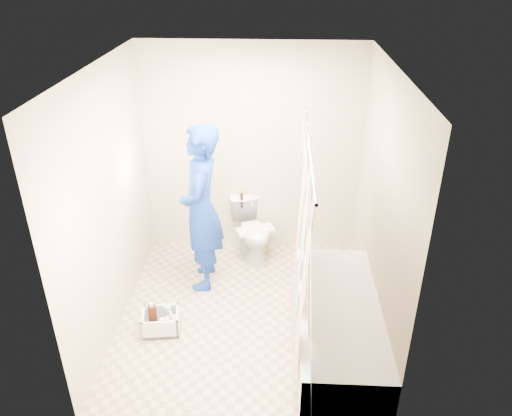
# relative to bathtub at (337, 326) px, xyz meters

# --- Properties ---
(floor) EXTENTS (2.60, 2.60, 0.00)m
(floor) POSITION_rel_bathtub_xyz_m (-0.85, 0.43, -0.27)
(floor) COLOR tan
(floor) RESTS_ON ground
(ceiling) EXTENTS (2.40, 2.60, 0.02)m
(ceiling) POSITION_rel_bathtub_xyz_m (-0.85, 0.43, 2.13)
(ceiling) COLOR silver
(ceiling) RESTS_ON wall_back
(wall_back) EXTENTS (2.40, 0.02, 2.40)m
(wall_back) POSITION_rel_bathtub_xyz_m (-0.85, 1.73, 0.93)
(wall_back) COLOR #B6AE8C
(wall_back) RESTS_ON ground
(wall_front) EXTENTS (2.40, 0.02, 2.40)m
(wall_front) POSITION_rel_bathtub_xyz_m (-0.85, -0.88, 0.93)
(wall_front) COLOR #B6AE8C
(wall_front) RESTS_ON ground
(wall_left) EXTENTS (0.02, 2.60, 2.40)m
(wall_left) POSITION_rel_bathtub_xyz_m (-2.05, 0.43, 0.93)
(wall_left) COLOR #B6AE8C
(wall_left) RESTS_ON ground
(wall_right) EXTENTS (0.02, 2.60, 2.40)m
(wall_right) POSITION_rel_bathtub_xyz_m (0.35, 0.43, 0.93)
(wall_right) COLOR #B6AE8C
(wall_right) RESTS_ON ground
(bathtub) EXTENTS (0.70, 1.75, 0.50)m
(bathtub) POSITION_rel_bathtub_xyz_m (0.00, 0.00, 0.00)
(bathtub) COLOR white
(bathtub) RESTS_ON ground
(curtain_rod) EXTENTS (0.02, 1.90, 0.02)m
(curtain_rod) POSITION_rel_bathtub_xyz_m (-0.33, 0.00, 1.68)
(curtain_rod) COLOR silver
(curtain_rod) RESTS_ON wall_back
(shower_curtain) EXTENTS (0.06, 1.75, 1.80)m
(shower_curtain) POSITION_rel_bathtub_xyz_m (-0.33, 0.00, 0.75)
(shower_curtain) COLOR white
(shower_curtain) RESTS_ON curtain_rod
(toilet) EXTENTS (0.59, 0.75, 0.68)m
(toilet) POSITION_rel_bathtub_xyz_m (-0.84, 1.51, 0.07)
(toilet) COLOR white
(toilet) RESTS_ON ground
(tank_lid) EXTENTS (0.45, 0.32, 0.03)m
(tank_lid) POSITION_rel_bathtub_xyz_m (-0.80, 1.40, 0.13)
(tank_lid) COLOR white
(tank_lid) RESTS_ON toilet
(tank_internals) EXTENTS (0.16, 0.08, 0.22)m
(tank_internals) POSITION_rel_bathtub_xyz_m (-0.94, 1.66, 0.40)
(tank_internals) COLOR black
(tank_internals) RESTS_ON toilet
(plumber) EXTENTS (0.46, 0.67, 1.76)m
(plumber) POSITION_rel_bathtub_xyz_m (-1.32, 0.97, 0.61)
(plumber) COLOR #1027A0
(plumber) RESTS_ON ground
(cleaning_caddy) EXTENTS (0.37, 0.31, 0.26)m
(cleaning_caddy) POSITION_rel_bathtub_xyz_m (-1.61, 0.16, -0.17)
(cleaning_caddy) COLOR silver
(cleaning_caddy) RESTS_ON ground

